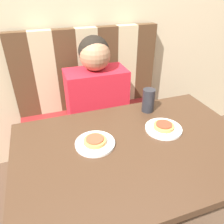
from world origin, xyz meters
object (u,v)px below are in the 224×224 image
plate_left (95,143)px  drinking_cup (148,100)px  pizza_left (95,141)px  plate_right (163,129)px  pizza_right (164,126)px  person (96,84)px

plate_left → drinking_cup: size_ratio=1.37×
pizza_left → plate_right: bearing=0.0°
pizza_right → drinking_cup: drinking_cup is taller
pizza_right → drinking_cup: bearing=87.0°
plate_left → pizza_left: bearing=180.0°
person → plate_left: 0.64m
plate_right → drinking_cup: (0.01, 0.19, 0.06)m
pizza_left → plate_left: bearing=0.0°
person → plate_right: (0.17, -0.61, -0.01)m
pizza_left → drinking_cup: size_ratio=0.76×
drinking_cup → person: bearing=113.5°
person → drinking_cup: size_ratio=4.64×
plate_right → pizza_right: (0.00, 0.00, 0.02)m
person → plate_right: 0.64m
plate_left → pizza_right: size_ratio=1.79×
pizza_left → drinking_cup: bearing=28.1°
drinking_cup → plate_right: bearing=-93.0°
person → pizza_right: 0.64m
person → plate_right: bearing=-74.2°
plate_right → pizza_right: bearing=0.0°
person → plate_left: size_ratio=3.40×
plate_right → pizza_right: pizza_right is taller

